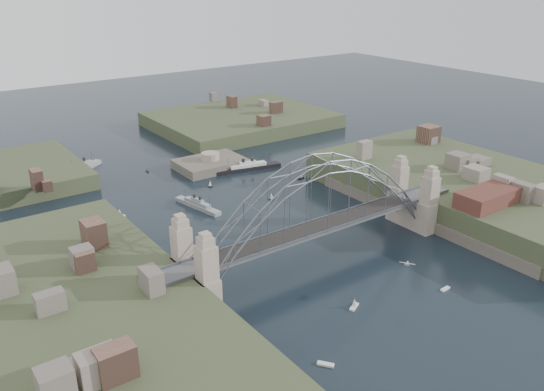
{
  "coord_description": "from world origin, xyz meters",
  "views": [
    {
      "loc": [
        -74.53,
        -85.56,
        61.76
      ],
      "look_at": [
        0.0,
        18.0,
        10.0
      ],
      "focal_mm": 36.68,
      "sensor_mm": 36.0,
      "label": 1
    }
  ],
  "objects": [
    {
      "name": "small_boat_b",
      "position": [
        12.36,
        35.49,
        1.02
      ],
      "size": [
        1.7,
        1.3,
        2.38
      ],
      "color": "white",
      "rests_on": "ground"
    },
    {
      "name": "fort_island",
      "position": [
        12.0,
        70.0,
        -0.34
      ],
      "size": [
        22.0,
        16.0,
        9.4
      ],
      "color": "#564D43",
      "rests_on": "ground"
    },
    {
      "name": "small_boat_f",
      "position": [
        3.16,
        54.98,
        1.01
      ],
      "size": [
        1.33,
        1.75,
        2.38
      ],
      "color": "white",
      "rests_on": "ground"
    },
    {
      "name": "finger_pier",
      "position": [
        39.0,
        -28.0,
        0.7
      ],
      "size": [
        4.0,
        22.0,
        1.4
      ],
      "primitive_type": "cube",
      "color": "#515254",
      "rests_on": "ground"
    },
    {
      "name": "naval_cruiser_near",
      "position": [
        -7.91,
        42.73,
        0.8
      ],
      "size": [
        5.67,
        17.39,
        5.18
      ],
      "color": "gray",
      "rests_on": "ground"
    },
    {
      "name": "small_boat_j",
      "position": [
        -22.81,
        -29.16,
        0.15
      ],
      "size": [
        2.47,
        2.85,
        0.45
      ],
      "color": "white",
      "rests_on": "ground"
    },
    {
      "name": "bridge",
      "position": [
        0.0,
        0.0,
        12.32
      ],
      "size": [
        84.0,
        13.8,
        24.6
      ],
      "color": "#515254",
      "rests_on": "ground"
    },
    {
      "name": "small_boat_d",
      "position": [
        30.24,
        44.44,
        0.28
      ],
      "size": [
        2.51,
        0.96,
        1.43
      ],
      "color": "white",
      "rests_on": "ground"
    },
    {
      "name": "small_boat_c",
      "position": [
        -6.86,
        -19.32,
        0.77
      ],
      "size": [
        3.05,
        2.15,
        2.38
      ],
      "color": "white",
      "rests_on": "ground"
    },
    {
      "name": "headland_ne",
      "position": [
        50.0,
        110.0,
        0.75
      ],
      "size": [
        70.0,
        55.0,
        9.5
      ],
      "primitive_type": "cube",
      "color": "#3A4327",
      "rests_on": "ground"
    },
    {
      "name": "small_boat_i",
      "position": [
        31.87,
        15.37,
        0.15
      ],
      "size": [
        2.64,
        0.99,
        0.45
      ],
      "color": "white",
      "rests_on": "ground"
    },
    {
      "name": "shore_east",
      "position": [
        57.32,
        0.0,
        1.97
      ],
      "size": [
        50.5,
        90.0,
        12.0
      ],
      "color": "#3A4327",
      "rests_on": "ground"
    },
    {
      "name": "aeroplane",
      "position": [
        4.68,
        -21.93,
        7.27
      ],
      "size": [
        1.96,
        2.74,
        0.46
      ],
      "color": "#B2B5B9"
    },
    {
      "name": "ground",
      "position": [
        0.0,
        0.0,
        0.0
      ],
      "size": [
        500.0,
        500.0,
        0.0
      ],
      "primitive_type": "plane",
      "color": "black",
      "rests_on": "ground"
    },
    {
      "name": "naval_cruiser_far",
      "position": [
        -23.84,
        92.34,
        0.91
      ],
      "size": [
        15.52,
        12.07,
        5.87
      ],
      "color": "gray",
      "rests_on": "ground"
    },
    {
      "name": "small_boat_g",
      "position": [
        13.19,
        -25.6,
        0.15
      ],
      "size": [
        2.45,
        0.88,
        0.45
      ],
      "color": "white",
      "rests_on": "ground"
    },
    {
      "name": "ocean_liner",
      "position": [
        21.1,
        61.08,
        0.87
      ],
      "size": [
        23.04,
        7.65,
        5.62
      ],
      "color": "black",
      "rests_on": "ground"
    },
    {
      "name": "small_boat_h",
      "position": [
        -6.87,
        79.17,
        0.15
      ],
      "size": [
        0.88,
        1.89,
        0.45
      ],
      "color": "white",
      "rests_on": "ground"
    },
    {
      "name": "wharf_shed",
      "position": [
        44.0,
        -14.0,
        10.0
      ],
      "size": [
        20.0,
        8.0,
        4.0
      ],
      "primitive_type": "cube",
      "color": "#592D26",
      "rests_on": "shore_east"
    },
    {
      "name": "small_boat_e",
      "position": [
        -27.73,
        50.3,
        0.72
      ],
      "size": [
        2.32,
        3.34,
        2.38
      ],
      "color": "white",
      "rests_on": "ground"
    },
    {
      "name": "shore_west",
      "position": [
        -57.32,
        0.0,
        1.97
      ],
      "size": [
        50.5,
        90.0,
        12.0
      ],
      "color": "#3A4327",
      "rests_on": "ground"
    },
    {
      "name": "small_boat_a",
      "position": [
        -21.49,
        22.3,
        0.29
      ],
      "size": [
        2.37,
        1.21,
        1.43
      ],
      "color": "white",
      "rests_on": "ground"
    }
  ]
}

